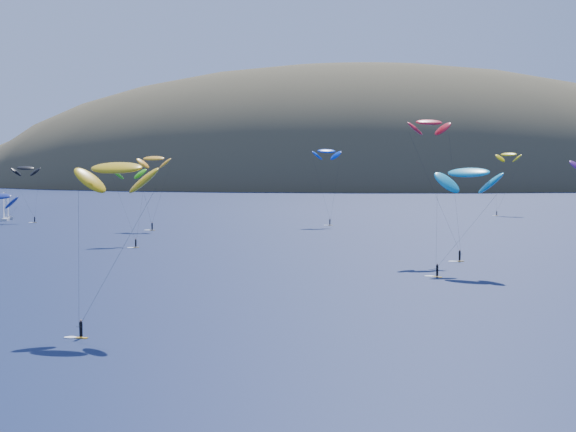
{
  "coord_description": "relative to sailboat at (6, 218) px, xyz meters",
  "views": [
    {
      "loc": [
        10.12,
        -59.52,
        18.6
      ],
      "look_at": [
        0.52,
        80.0,
        9.0
      ],
      "focal_mm": 50.0,
      "sensor_mm": 36.0,
      "label": 1
    }
  ],
  "objects": [
    {
      "name": "kitesurfer_3",
      "position": [
        57.16,
        -65.01,
        15.84
      ],
      "size": [
        8.9,
        13.95,
        18.87
      ],
      "rotation": [
        0.0,
        0.0,
        0.49
      ],
      "color": "gold",
      "rests_on": "ground"
    },
    {
      "name": "kitesurfer_4",
      "position": [
        100.82,
        -9.93,
        20.58
      ],
      "size": [
        9.25,
        6.64,
        23.87
      ],
      "rotation": [
        0.0,
        0.0,
        0.36
      ],
      "color": "gold",
      "rests_on": "ground"
    },
    {
      "name": "kitesurfer_1",
      "position": [
        54.06,
        -27.89,
        18.4
      ],
      "size": [
        9.34,
        7.33,
        21.87
      ],
      "rotation": [
        0.0,
        0.0,
        -0.08
      ],
      "color": "gold",
      "rests_on": "ground"
    },
    {
      "name": "island",
      "position": [
        134.95,
        377.94,
        -11.63
      ],
      "size": [
        730.0,
        300.0,
        210.0
      ],
      "color": "#3D3526",
      "rests_on": "ground"
    },
    {
      "name": "kitesurfer_12",
      "position": [
        8.33,
        -3.88,
        15.56
      ],
      "size": [
        9.28,
        7.7,
        18.73
      ],
      "rotation": [
        0.0,
        0.0,
        0.36
      ],
      "color": "gold",
      "rests_on": "ground"
    },
    {
      "name": "sailboat",
      "position": [
        0.0,
        0.0,
        0.0
      ],
      "size": [
        8.46,
        7.32,
        10.18
      ],
      "rotation": [
        0.0,
        0.0,
        0.23
      ],
      "color": "silver",
      "rests_on": "ground"
    },
    {
      "name": "kitesurfer_5",
      "position": [
        126.73,
        -107.36,
        15.77
      ],
      "size": [
        12.97,
        13.65,
        19.86
      ],
      "rotation": [
        0.0,
        0.0,
        -0.56
      ],
      "color": "gold",
      "rests_on": "ground"
    },
    {
      "name": "kitesurfer_11",
      "position": [
        163.54,
        41.99,
        20.03
      ],
      "size": [
        11.09,
        14.27,
        23.43
      ],
      "rotation": [
        0.0,
        0.0,
        -0.57
      ],
      "color": "gold",
      "rests_on": "ground"
    },
    {
      "name": "kitesurfer_10",
      "position": [
        34.89,
        -83.06,
        10.42
      ],
      "size": [
        8.93,
        10.45,
        13.63
      ],
      "rotation": [
        0.0,
        0.0,
        -0.25
      ],
      "color": "gold",
      "rests_on": "ground"
    },
    {
      "name": "ground",
      "position": [
        95.55,
        -184.42,
        -0.89
      ],
      "size": [
        2800.0,
        2800.0,
        0.0
      ],
      "primitive_type": "plane",
      "color": "black",
      "rests_on": "ground"
    },
    {
      "name": "kitesurfer_2",
      "position": [
        80.33,
        -155.66,
        16.92
      ],
      "size": [
        9.67,
        9.84,
        20.42
      ],
      "rotation": [
        0.0,
        0.0,
        -0.11
      ],
      "color": "gold",
      "rests_on": "ground"
    },
    {
      "name": "kitesurfer_9",
      "position": [
        122.01,
        -88.86,
        25.01
      ],
      "size": [
        10.57,
        9.01,
        28.26
      ],
      "rotation": [
        0.0,
        0.0,
        0.27
      ],
      "color": "gold",
      "rests_on": "ground"
    }
  ]
}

